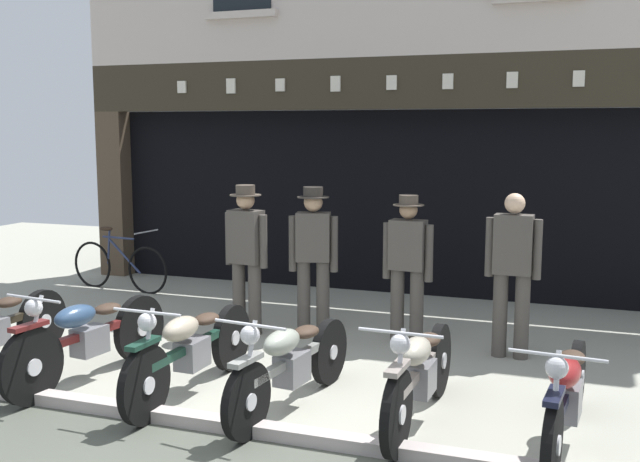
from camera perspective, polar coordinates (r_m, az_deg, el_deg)
shop_facade at (r=12.18m, az=7.74°, el=4.74°), size 9.84×4.42×6.16m
motorcycle_left at (r=7.26m, az=-17.38°, el=-7.70°), size 0.62×2.04×0.93m
motorcycle_center_left at (r=6.70m, az=-9.90°, el=-8.87°), size 0.62×2.09×0.92m
motorcycle_center at (r=6.27m, az=-2.29°, el=-10.03°), size 0.62×2.01×0.90m
motorcycle_center_right at (r=6.03m, az=7.65°, el=-10.72°), size 0.62×1.98×0.92m
motorcycle_right at (r=5.84m, az=18.37°, el=-11.79°), size 0.62×2.05×0.91m
salesman_left at (r=8.48m, az=-5.68°, el=-1.57°), size 0.55×0.35×1.71m
shopkeeper_center at (r=8.40m, az=-0.52°, el=-1.67°), size 0.55×0.36×1.69m
salesman_right at (r=8.10m, az=6.75°, el=-2.39°), size 0.56×0.33×1.63m
assistant_far_right at (r=7.79m, az=14.57°, el=-2.71°), size 0.56×0.25×1.70m
advert_board_near at (r=11.22m, az=-3.83°, el=4.98°), size 0.83×0.03×1.07m
advert_board_far at (r=11.69m, az=-8.72°, el=5.27°), size 0.83×0.03×1.07m
leaning_bicycle at (r=11.20m, az=-15.18°, el=-2.52°), size 1.72×0.50×0.94m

